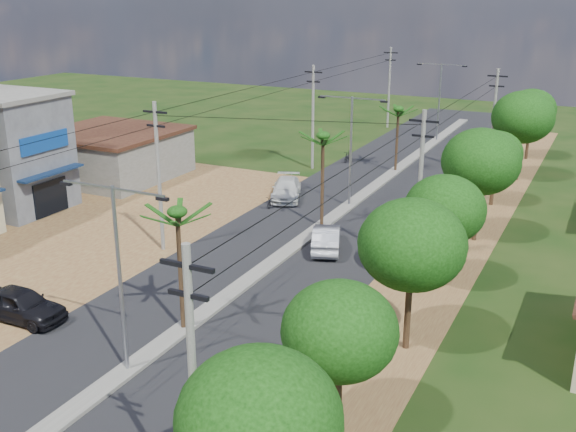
% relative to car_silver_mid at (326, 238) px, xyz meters
% --- Properties ---
extents(ground, '(160.00, 160.00, 0.00)m').
position_rel_car_silver_mid_xyz_m(ground, '(-1.90, -16.32, -0.75)').
color(ground, black).
rests_on(ground, ground).
extents(road, '(12.00, 110.00, 0.04)m').
position_rel_car_silver_mid_xyz_m(road, '(-1.90, -1.32, -0.73)').
color(road, black).
rests_on(road, ground).
extents(median, '(1.00, 90.00, 0.18)m').
position_rel_car_silver_mid_xyz_m(median, '(-1.90, 1.68, -0.66)').
color(median, '#605E56').
rests_on(median, ground).
extents(dirt_lot_west, '(18.00, 46.00, 0.04)m').
position_rel_car_silver_mid_xyz_m(dirt_lot_west, '(-16.90, -8.32, -0.73)').
color(dirt_lot_west, brown).
rests_on(dirt_lot_west, ground).
extents(dirt_shoulder_east, '(5.00, 90.00, 0.03)m').
position_rel_car_silver_mid_xyz_m(dirt_shoulder_east, '(6.60, -1.32, -0.74)').
color(dirt_shoulder_east, brown).
rests_on(dirt_shoulder_east, ground).
extents(shophouse_grey, '(9.00, 6.40, 8.30)m').
position_rel_car_silver_mid_xyz_m(shophouse_grey, '(-23.88, -2.32, 3.41)').
color(shophouse_grey, '#4A4C51').
rests_on(shophouse_grey, ground).
extents(low_shed, '(10.40, 10.40, 3.95)m').
position_rel_car_silver_mid_xyz_m(low_shed, '(-22.90, 7.68, 1.21)').
color(low_shed, '#605E56').
rests_on(low_shed, ground).
extents(tree_east_a, '(4.40, 4.40, 6.37)m').
position_rel_car_silver_mid_xyz_m(tree_east_a, '(7.60, -22.32, 3.74)').
color(tree_east_a, black).
rests_on(tree_east_a, ground).
extents(tree_east_b, '(4.00, 4.00, 5.83)m').
position_rel_car_silver_mid_xyz_m(tree_east_b, '(7.40, -16.32, 3.36)').
color(tree_east_b, black).
rests_on(tree_east_b, ground).
extents(tree_east_c, '(4.60, 4.60, 6.83)m').
position_rel_car_silver_mid_xyz_m(tree_east_c, '(7.80, -9.32, 4.11)').
color(tree_east_c, black).
rests_on(tree_east_c, ground).
extents(tree_east_d, '(4.20, 4.20, 6.13)m').
position_rel_car_silver_mid_xyz_m(tree_east_d, '(7.50, -2.32, 3.59)').
color(tree_east_d, black).
rests_on(tree_east_d, ground).
extents(tree_east_e, '(4.80, 4.80, 7.14)m').
position_rel_car_silver_mid_xyz_m(tree_east_e, '(7.70, 5.68, 4.34)').
color(tree_east_e, black).
rests_on(tree_east_e, ground).
extents(tree_east_f, '(3.80, 3.80, 5.52)m').
position_rel_car_silver_mid_xyz_m(tree_east_f, '(7.30, 13.68, 3.13)').
color(tree_east_f, black).
rests_on(tree_east_f, ground).
extents(tree_east_g, '(5.00, 5.00, 7.38)m').
position_rel_car_silver_mid_xyz_m(tree_east_g, '(7.90, 21.68, 4.49)').
color(tree_east_g, black).
rests_on(tree_east_g, ground).
extents(tree_east_h, '(4.40, 4.40, 6.52)m').
position_rel_car_silver_mid_xyz_m(tree_east_h, '(7.60, 29.68, 3.89)').
color(tree_east_h, black).
rests_on(tree_east_h, ground).
extents(palm_median_near, '(2.00, 2.00, 6.15)m').
position_rel_car_silver_mid_xyz_m(palm_median_near, '(-1.90, -12.32, 4.78)').
color(palm_median_near, black).
rests_on(palm_median_near, ground).
extents(palm_median_mid, '(2.00, 2.00, 6.55)m').
position_rel_car_silver_mid_xyz_m(palm_median_mid, '(-1.90, 3.68, 5.15)').
color(palm_median_mid, black).
rests_on(palm_median_mid, ground).
extents(palm_median_far, '(2.00, 2.00, 5.85)m').
position_rel_car_silver_mid_xyz_m(palm_median_far, '(-1.90, 19.68, 4.51)').
color(palm_median_far, black).
rests_on(palm_median_far, ground).
extents(streetlight_near, '(5.10, 0.18, 8.00)m').
position_rel_car_silver_mid_xyz_m(streetlight_near, '(-1.90, -16.32, 4.03)').
color(streetlight_near, gray).
rests_on(streetlight_near, ground).
extents(streetlight_mid, '(5.10, 0.18, 8.00)m').
position_rel_car_silver_mid_xyz_m(streetlight_mid, '(-1.90, 8.68, 4.03)').
color(streetlight_mid, gray).
rests_on(streetlight_mid, ground).
extents(streetlight_far, '(5.10, 0.18, 8.00)m').
position_rel_car_silver_mid_xyz_m(streetlight_far, '(-1.90, 33.68, 4.03)').
color(streetlight_far, gray).
rests_on(streetlight_far, ground).
extents(utility_pole_w_b, '(1.60, 0.24, 9.00)m').
position_rel_car_silver_mid_xyz_m(utility_pole_w_b, '(-8.90, -4.32, 4.00)').
color(utility_pole_w_b, '#605E56').
rests_on(utility_pole_w_b, ground).
extents(utility_pole_w_c, '(1.60, 0.24, 9.00)m').
position_rel_car_silver_mid_xyz_m(utility_pole_w_c, '(-8.90, 17.68, 4.00)').
color(utility_pole_w_c, '#605E56').
rests_on(utility_pole_w_c, ground).
extents(utility_pole_w_d, '(1.60, 0.24, 9.00)m').
position_rel_car_silver_mid_xyz_m(utility_pole_w_d, '(-8.90, 38.68, 4.00)').
color(utility_pole_w_d, '#605E56').
rests_on(utility_pole_w_d, ground).
extents(utility_pole_e_a, '(1.60, 0.24, 9.00)m').
position_rel_car_silver_mid_xyz_m(utility_pole_e_a, '(5.60, -22.32, 4.00)').
color(utility_pole_e_a, '#605E56').
rests_on(utility_pole_e_a, ground).
extents(utility_pole_e_b, '(1.60, 0.24, 9.00)m').
position_rel_car_silver_mid_xyz_m(utility_pole_e_b, '(5.60, -0.32, 4.00)').
color(utility_pole_e_b, '#605E56').
rests_on(utility_pole_e_b, ground).
extents(utility_pole_e_c, '(1.60, 0.24, 9.00)m').
position_rel_car_silver_mid_xyz_m(utility_pole_e_c, '(5.60, 21.68, 4.00)').
color(utility_pole_e_c, '#605E56').
rests_on(utility_pole_e_c, ground).
extents(car_silver_mid, '(3.11, 4.84, 1.51)m').
position_rel_car_silver_mid_xyz_m(car_silver_mid, '(0.00, 0.00, 0.00)').
color(car_silver_mid, '#97989E').
rests_on(car_silver_mid, ground).
extents(car_white_far, '(3.77, 5.42, 1.46)m').
position_rel_car_silver_mid_xyz_m(car_white_far, '(-6.90, 8.48, -0.02)').
color(car_white_far, beige).
rests_on(car_white_far, ground).
extents(car_parked_dark, '(4.66, 1.94, 1.58)m').
position_rel_car_silver_mid_xyz_m(car_parked_dark, '(-9.40, -14.84, 0.04)').
color(car_parked_dark, black).
rests_on(car_parked_dark, ground).
extents(moto_rider_west_a, '(0.74, 1.61, 0.82)m').
position_rel_car_silver_mid_xyz_m(moto_rider_west_a, '(-6.90, 6.08, -0.35)').
color(moto_rider_west_a, black).
rests_on(moto_rider_west_a, ground).
extents(moto_rider_west_b, '(0.51, 1.72, 1.03)m').
position_rel_car_silver_mid_xyz_m(moto_rider_west_b, '(-6.90, 21.16, -0.24)').
color(moto_rider_west_b, black).
rests_on(moto_rider_west_b, ground).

